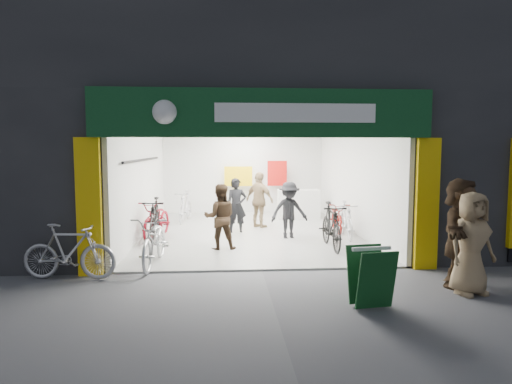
{
  "coord_description": "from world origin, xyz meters",
  "views": [
    {
      "loc": [
        -0.76,
        -8.7,
        2.4
      ],
      "look_at": [
        -0.01,
        1.5,
        1.42
      ],
      "focal_mm": 32.0,
      "sensor_mm": 36.0,
      "label": 1
    }
  ],
  "objects": [
    {
      "name": "customer_c",
      "position": [
        0.98,
        3.05,
        0.76
      ],
      "size": [
        1.06,
        0.72,
        1.52
      ],
      "primitive_type": "imported",
      "rotation": [
        0.0,
        0.0,
        0.17
      ],
      "color": "black",
      "rests_on": "ground"
    },
    {
      "name": "bike_left_midback",
      "position": [
        -2.5,
        3.42,
        0.52
      ],
      "size": [
        1.03,
        2.05,
        1.03
      ],
      "primitive_type": "imported",
      "rotation": [
        0.0,
        0.0,
        -0.18
      ],
      "color": "maroon",
      "rests_on": "ground"
    },
    {
      "name": "customer_a",
      "position": [
        -0.38,
        3.99,
        0.78
      ],
      "size": [
        0.62,
        0.45,
        1.56
      ],
      "primitive_type": "imported",
      "rotation": [
        0.0,
        0.0,
        0.14
      ],
      "color": "black",
      "rests_on": "ground"
    },
    {
      "name": "customer_b",
      "position": [
        -0.83,
        1.92,
        0.78
      ],
      "size": [
        0.78,
        0.62,
        1.57
      ],
      "primitive_type": "imported",
      "rotation": [
        0.0,
        0.0,
        3.18
      ],
      "color": "#362518",
      "rests_on": "ground"
    },
    {
      "name": "bike_left_back",
      "position": [
        -1.98,
        6.05,
        0.52
      ],
      "size": [
        0.73,
        1.79,
        1.04
      ],
      "primitive_type": "imported",
      "rotation": [
        0.0,
        0.0,
        -0.14
      ],
      "color": "silver",
      "rests_on": "ground"
    },
    {
      "name": "parked_bike",
      "position": [
        -3.56,
        -0.3,
        0.52
      ],
      "size": [
        1.77,
        0.67,
        1.04
      ],
      "primitive_type": "imported",
      "rotation": [
        0.0,
        0.0,
        1.46
      ],
      "color": "#B3B2B7",
      "rests_on": "ground"
    },
    {
      "name": "bike_right_back",
      "position": [
        2.5,
        3.05,
        0.5
      ],
      "size": [
        0.59,
        1.68,
        0.99
      ],
      "primitive_type": "imported",
      "rotation": [
        0.0,
        0.0,
        -0.08
      ],
      "color": "#B3B3B8",
      "rests_on": "ground"
    },
    {
      "name": "bike_right_front",
      "position": [
        1.8,
        1.81,
        0.56
      ],
      "size": [
        0.55,
        1.86,
        1.12
      ],
      "primitive_type": "imported",
      "rotation": [
        0.0,
        0.0,
        -0.01
      ],
      "color": "black",
      "rests_on": "ground"
    },
    {
      "name": "pedestrian_near",
      "position": [
        3.3,
        -1.63,
        0.85
      ],
      "size": [
        0.94,
        0.73,
        1.7
      ],
      "primitive_type": "imported",
      "rotation": [
        0.0,
        0.0,
        0.26
      ],
      "color": "#8F7653",
      "rests_on": "ground"
    },
    {
      "name": "ground",
      "position": [
        0.0,
        0.0,
        0.0
      ],
      "size": [
        60.0,
        60.0,
        0.0
      ],
      "primitive_type": "plane",
      "color": "#56565B",
      "rests_on": "ground"
    },
    {
      "name": "bike_right_mid",
      "position": [
        2.5,
        3.99,
        0.43
      ],
      "size": [
        0.72,
        1.68,
        0.86
      ],
      "primitive_type": "imported",
      "rotation": [
        0.0,
        0.0,
        -0.09
      ],
      "color": "maroon",
      "rests_on": "ground"
    },
    {
      "name": "bike_left_front",
      "position": [
        -2.15,
        0.6,
        0.52
      ],
      "size": [
        0.81,
        2.03,
        1.05
      ],
      "primitive_type": "imported",
      "rotation": [
        0.0,
        0.0,
        -0.06
      ],
      "color": "silver",
      "rests_on": "ground"
    },
    {
      "name": "sandwich_board",
      "position": [
        1.45,
        -2.15,
        0.5
      ],
      "size": [
        0.65,
        0.67,
        0.9
      ],
      "rotation": [
        0.0,
        0.0,
        0.13
      ],
      "color": "#10411A",
      "rests_on": "ground"
    },
    {
      "name": "building",
      "position": [
        0.91,
        4.99,
        4.31
      ],
      "size": [
        17.0,
        10.27,
        8.0
      ],
      "color": "#232326",
      "rests_on": "ground"
    },
    {
      "name": "pedestrian_far",
      "position": [
        3.34,
        -1.19,
        0.95
      ],
      "size": [
        1.59,
        1.68,
        1.89
      ],
      "primitive_type": "imported",
      "rotation": [
        0.0,
        0.0,
        0.84
      ],
      "color": "#3D2B1C",
      "rests_on": "ground"
    },
    {
      "name": "customer_d",
      "position": [
        0.33,
        4.74,
        0.85
      ],
      "size": [
        1.0,
        0.99,
        1.7
      ],
      "primitive_type": "imported",
      "rotation": [
        0.0,
        0.0,
        2.37
      ],
      "color": "#9A7F59",
      "rests_on": "ground"
    },
    {
      "name": "bike_left_midfront",
      "position": [
        -2.5,
        3.05,
        0.56
      ],
      "size": [
        0.57,
        1.89,
        1.13
      ],
      "primitive_type": "imported",
      "rotation": [
        0.0,
        0.0,
        0.02
      ],
      "color": "black",
      "rests_on": "ground"
    }
  ]
}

